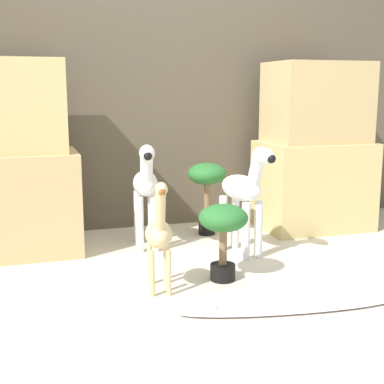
% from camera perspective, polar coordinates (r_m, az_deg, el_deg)
% --- Properties ---
extents(ground_plane, '(14.00, 14.00, 0.00)m').
position_cam_1_polar(ground_plane, '(3.02, 4.14, -10.39)').
color(ground_plane, beige).
extents(wall_back, '(6.40, 0.08, 2.20)m').
position_cam_1_polar(wall_back, '(4.30, -3.40, 10.98)').
color(wall_back, brown).
rests_on(wall_back, ground_plane).
extents(rock_pillar_left, '(0.83, 0.59, 1.29)m').
position_cam_1_polar(rock_pillar_left, '(3.74, -18.51, 2.58)').
color(rock_pillar_left, tan).
rests_on(rock_pillar_left, ground_plane).
extents(rock_pillar_right, '(0.83, 0.59, 1.30)m').
position_cam_1_polar(rock_pillar_right, '(4.32, 12.93, 4.17)').
color(rock_pillar_right, '#D1B775').
rests_on(rock_pillar_right, ground_plane).
extents(zebra_right, '(0.25, 0.52, 0.74)m').
position_cam_1_polar(zebra_right, '(3.52, 5.63, -0.04)').
color(zebra_right, white).
rests_on(zebra_right, ground_plane).
extents(zebra_left, '(0.22, 0.52, 0.74)m').
position_cam_1_polar(zebra_left, '(3.68, -4.96, 0.45)').
color(zebra_left, white).
rests_on(zebra_left, ground_plane).
extents(giraffe_figurine, '(0.19, 0.40, 0.64)m').
position_cam_1_polar(giraffe_figurine, '(2.89, -3.53, -4.26)').
color(giraffe_figurine, '#E0C184').
rests_on(giraffe_figurine, ground_plane).
extents(potted_palm_front, '(0.28, 0.28, 0.45)m').
position_cam_1_polar(potted_palm_front, '(3.07, 3.35, -3.66)').
color(potted_palm_front, black).
rests_on(potted_palm_front, ground_plane).
extents(potted_palm_back, '(0.29, 0.29, 0.55)m').
position_cam_1_polar(potted_palm_back, '(4.02, 1.61, 1.25)').
color(potted_palm_back, black).
rests_on(potted_palm_back, ground_plane).
extents(surfboard, '(1.18, 0.36, 0.07)m').
position_cam_1_polar(surfboard, '(2.82, 10.29, -11.81)').
color(surfboard, silver).
rests_on(surfboard, ground_plane).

